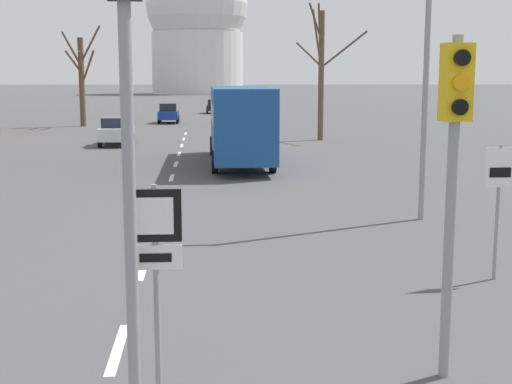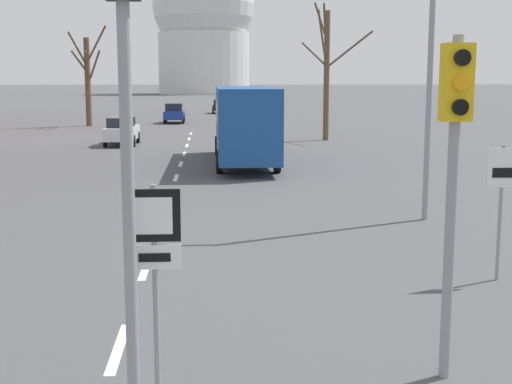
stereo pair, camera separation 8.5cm
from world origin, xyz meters
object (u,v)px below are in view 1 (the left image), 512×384
Objects in this scene: route_sign_post at (156,260)px; speed_limit_sign at (499,189)px; sedan_near_right at (169,113)px; traffic_signal_near_right at (454,142)px; sedan_mid_centre at (215,106)px; street_lamp_right at (418,20)px; sedan_near_left at (116,131)px; traffic_signal_centre_tall at (52,31)px; city_bus at (240,119)px.

speed_limit_sign is (6.21, 5.26, -0.08)m from route_sign_post.
traffic_signal_near_right is at bearing -83.44° from sedan_near_right.
sedan_near_right is 17.27m from sedan_mid_centre.
traffic_signal_near_right reaches higher than route_sign_post.
route_sign_post is at bearing -119.31° from street_lamp_right.
traffic_signal_near_right reaches higher than speed_limit_sign.
street_lamp_right reaches higher than sedan_near_left.
sedan_mid_centre is at bearing 94.32° from street_lamp_right.
route_sign_post is (-3.70, -0.84, -1.23)m from traffic_signal_near_right.
traffic_signal_centre_tall is 2.18× the size of speed_limit_sign.
sedan_near_right is 0.37× the size of city_bus.
traffic_signal_centre_tall is at bearing -84.13° from sedan_near_left.
city_bus is (3.19, 24.89, -2.34)m from traffic_signal_centre_tall.
sedan_near_left is at bearing 103.87° from traffic_signal_near_right.
traffic_signal_centre_tall is 9.45m from speed_limit_sign.
traffic_signal_centre_tall reaches higher than route_sign_post.
traffic_signal_centre_tall is 34.81m from sedan_near_left.
sedan_near_left is 37.61m from sedan_mid_centre.
street_lamp_right reaches higher than route_sign_post.
traffic_signal_near_right reaches higher than sedan_mid_centre.
city_bus is (0.42, -46.64, 1.27)m from sedan_mid_centre.
sedan_mid_centre is (-4.44, 65.99, -1.02)m from speed_limit_sign.
street_lamp_right is 2.14× the size of sedan_near_left.
sedan_near_right is at bearing 91.55° from traffic_signal_centre_tall.
city_bus is at bearing 82.70° from traffic_signal_centre_tall.
traffic_signal_near_right reaches higher than sedan_near_left.
sedan_near_right is (-6.17, 53.67, -2.25)m from traffic_signal_near_right.
speed_limit_sign is at bearing -69.62° from sedan_near_left.
street_lamp_right reaches higher than traffic_signal_near_right.
route_sign_post is 8.14m from speed_limit_sign.
street_lamp_right is at bearing 60.69° from route_sign_post.
route_sign_post is 24.71m from city_bus.
city_bus reaches higher than route_sign_post.
sedan_mid_centre is (1.78, 71.25, -1.10)m from route_sign_post.
sedan_mid_centre is at bearing 91.56° from traffic_signal_near_right.
sedan_mid_centre is at bearing 88.57° from route_sign_post.
sedan_mid_centre is 46.66m from city_bus.
traffic_signal_centre_tall is 2.71m from route_sign_post.
street_lamp_right is (6.31, 11.24, 3.56)m from route_sign_post.
traffic_signal_near_right is 70.47m from sedan_mid_centre.
speed_limit_sign is 0.69× the size of sedan_mid_centre.
sedan_near_left is at bearing 125.16° from city_bus.
traffic_signal_near_right reaches higher than city_bus.
sedan_mid_centre is (4.25, 16.73, -0.09)m from sedan_near_right.
sedan_near_left is (-3.54, 34.45, -3.55)m from traffic_signal_centre_tall.
sedan_mid_centre is at bearing 93.84° from speed_limit_sign.
sedan_near_left is at bearing 95.87° from traffic_signal_centre_tall.
speed_limit_sign is at bearing -78.29° from city_bus.
street_lamp_right is 14.39m from city_bus.
route_sign_post is 1.03× the size of speed_limit_sign.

